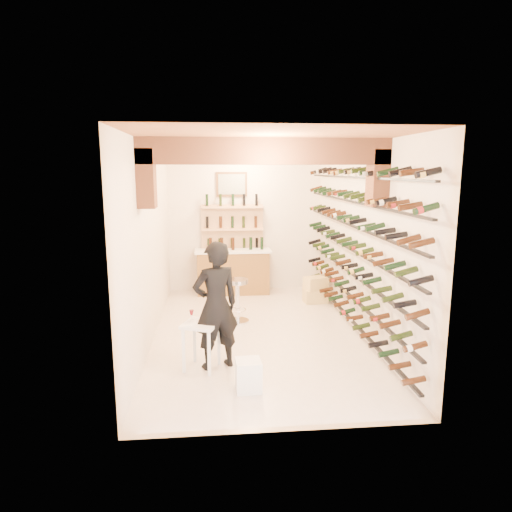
{
  "coord_description": "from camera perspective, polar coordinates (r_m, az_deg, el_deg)",
  "views": [
    {
      "loc": [
        -0.73,
        -7.39,
        2.77
      ],
      "look_at": [
        0.0,
        0.3,
        1.3
      ],
      "focal_mm": 31.84,
      "sensor_mm": 36.0,
      "label": 1
    }
  ],
  "objects": [
    {
      "name": "crate_lower",
      "position": [
        9.74,
        7.45,
        -4.97
      ],
      "size": [
        0.51,
        0.38,
        0.29
      ],
      "primitive_type": "cube",
      "rotation": [
        0.0,
        0.0,
        0.09
      ],
      "color": "#D3B974",
      "rests_on": "ground"
    },
    {
      "name": "crate_upper",
      "position": [
        9.66,
        7.49,
        -3.4
      ],
      "size": [
        0.53,
        0.44,
        0.26
      ],
      "primitive_type": "cube",
      "rotation": [
        0.0,
        0.0,
        0.34
      ],
      "color": "#D3B974",
      "rests_on": "crate_lower"
    },
    {
      "name": "person",
      "position": [
        6.38,
        -5.07,
        -6.23
      ],
      "size": [
        0.78,
        0.65,
        1.82
      ],
      "primitive_type": "imported",
      "rotation": [
        0.0,
        0.0,
        3.51
      ],
      "color": "black",
      "rests_on": "ground"
    },
    {
      "name": "back_shelving",
      "position": [
        10.41,
        -2.99,
        1.9
      ],
      "size": [
        1.4,
        0.31,
        2.73
      ],
      "color": "tan",
      "rests_on": "ground"
    },
    {
      "name": "ground",
      "position": [
        7.92,
        0.21,
        -9.68
      ],
      "size": [
        6.0,
        6.0,
        0.0
      ],
      "primitive_type": "plane",
      "color": "beige",
      "rests_on": "ground"
    },
    {
      "name": "chrome_barstool",
      "position": [
        8.36,
        -2.33,
        -5.2
      ],
      "size": [
        0.42,
        0.42,
        0.81
      ],
      "rotation": [
        0.0,
        0.0,
        0.43
      ],
      "color": "silver",
      "rests_on": "ground"
    },
    {
      "name": "tasting_table",
      "position": [
        6.47,
        -6.91,
        -9.32
      ],
      "size": [
        0.6,
        0.6,
        0.82
      ],
      "rotation": [
        0.0,
        0.0,
        -0.37
      ],
      "color": "white",
      "rests_on": "ground"
    },
    {
      "name": "wine_rack",
      "position": [
        7.82,
        11.45,
        1.58
      ],
      "size": [
        0.32,
        5.7,
        2.56
      ],
      "color": "black",
      "rests_on": "ground"
    },
    {
      "name": "back_counter",
      "position": [
        10.29,
        -2.9,
        -1.8
      ],
      "size": [
        1.7,
        0.62,
        1.29
      ],
      "color": "brown",
      "rests_on": "ground"
    },
    {
      "name": "room_shell",
      "position": [
        7.19,
        0.42,
        6.64
      ],
      "size": [
        3.52,
        6.02,
        3.21
      ],
      "color": "silver",
      "rests_on": "ground"
    },
    {
      "name": "white_stool",
      "position": [
        5.97,
        -0.96,
        -14.73
      ],
      "size": [
        0.33,
        0.33,
        0.4
      ],
      "primitive_type": "cube",
      "rotation": [
        0.0,
        0.0,
        0.04
      ],
      "color": "white",
      "rests_on": "ground"
    }
  ]
}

